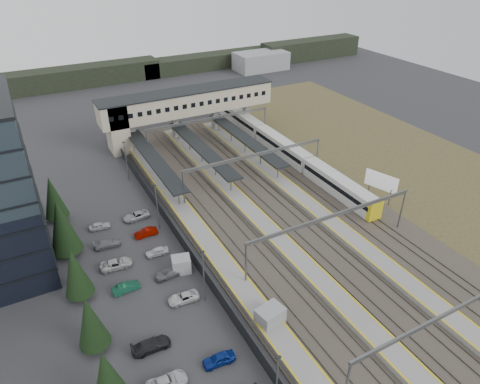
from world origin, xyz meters
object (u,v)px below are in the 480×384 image
relay_cabin_far (181,264)px  billboard (381,182)px  train (283,148)px  relay_cabin_near (270,317)px  footbridge (177,106)px

relay_cabin_far → billboard: (38.18, 1.47, 2.28)m
relay_cabin_far → train: 40.62m
relay_cabin_near → billboard: billboard is taller
relay_cabin_far → billboard: size_ratio=0.52×
relay_cabin_near → billboard: bearing=25.9°
relay_cabin_near → relay_cabin_far: (-5.82, 14.21, -0.17)m
relay_cabin_near → footbridge: 58.80m
train → billboard: (5.59, -22.78, 1.53)m
relay_cabin_far → footbridge: (16.28, 43.28, 6.76)m
relay_cabin_near → footbridge: (10.47, 57.49, 6.59)m
footbridge → train: bearing=-49.4°
relay_cabin_near → relay_cabin_far: bearing=112.3°
relay_cabin_near → billboard: 36.02m
footbridge → billboard: footbridge is taller
footbridge → relay_cabin_near: bearing=-100.3°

